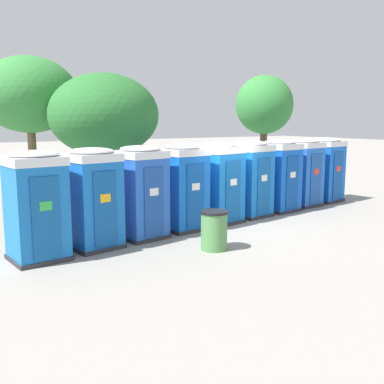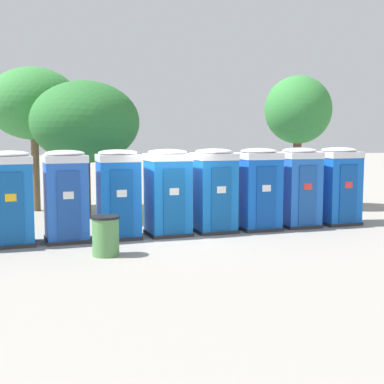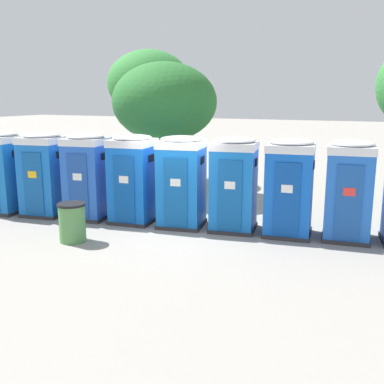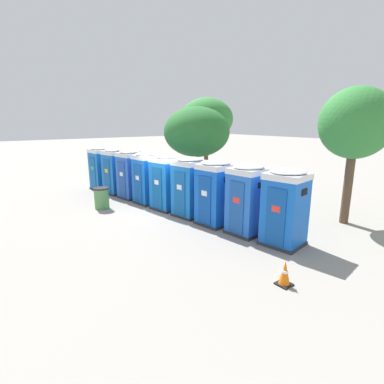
{
  "view_description": "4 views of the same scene",
  "coord_description": "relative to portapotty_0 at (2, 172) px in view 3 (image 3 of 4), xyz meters",
  "views": [
    {
      "loc": [
        -8.2,
        -11.08,
        3.19
      ],
      "look_at": [
        -1.15,
        0.06,
        1.09
      ],
      "focal_mm": 42.0,
      "sensor_mm": 36.0,
      "label": 1
    },
    {
      "loc": [
        -2.26,
        -15.24,
        2.99
      ],
      "look_at": [
        0.72,
        0.33,
        1.25
      ],
      "focal_mm": 50.0,
      "sensor_mm": 36.0,
      "label": 2
    },
    {
      "loc": [
        5.28,
        -10.8,
        3.58
      ],
      "look_at": [
        0.26,
        0.26,
        0.99
      ],
      "focal_mm": 42.0,
      "sensor_mm": 36.0,
      "label": 3
    },
    {
      "loc": [
        11.41,
        -6.86,
        3.99
      ],
      "look_at": [
        1.58,
        0.45,
        1.08
      ],
      "focal_mm": 28.0,
      "sensor_mm": 36.0,
      "label": 4
    }
  ],
  "objects": [
    {
      "name": "portapotty_6",
      "position": [
        8.7,
        1.28,
        0.0
      ],
      "size": [
        1.35,
        1.33,
        2.54
      ],
      "color": "#2D2D33",
      "rests_on": "ground"
    },
    {
      "name": "portapotty_4",
      "position": [
        5.79,
        0.88,
        0.0
      ],
      "size": [
        1.4,
        1.39,
        2.54
      ],
      "color": "#2D2D33",
      "rests_on": "ground"
    },
    {
      "name": "portapotty_5",
      "position": [
        7.24,
        1.12,
        0.0
      ],
      "size": [
        1.37,
        1.37,
        2.54
      ],
      "color": "#2D2D33",
      "rests_on": "ground"
    },
    {
      "name": "ground_plane",
      "position": [
        5.82,
        0.68,
        -1.28
      ],
      "size": [
        120.0,
        120.0,
        0.0
      ],
      "primitive_type": "plane",
      "color": "gray"
    },
    {
      "name": "trash_can",
      "position": [
        3.9,
        -1.51,
        -0.79
      ],
      "size": [
        0.7,
        0.7,
        0.98
      ],
      "color": "#518C4C",
      "rests_on": "ground"
    },
    {
      "name": "street_tree_2",
      "position": [
        1.5,
        6.72,
        2.81
      ],
      "size": [
        3.49,
        3.49,
        5.49
      ],
      "color": "brown",
      "rests_on": "ground"
    },
    {
      "name": "portapotty_1",
      "position": [
        1.44,
        0.27,
        0.0
      ],
      "size": [
        1.38,
        1.38,
        2.54
      ],
      "color": "#2D2D33",
      "rests_on": "ground"
    },
    {
      "name": "portapotty_3",
      "position": [
        4.34,
        0.7,
        0.0
      ],
      "size": [
        1.31,
        1.32,
        2.54
      ],
      "color": "#2D2D33",
      "rests_on": "ground"
    },
    {
      "name": "portapotty_2",
      "position": [
        2.89,
        0.5,
        0.0
      ],
      "size": [
        1.34,
        1.37,
        2.54
      ],
      "color": "#2D2D33",
      "rests_on": "ground"
    },
    {
      "name": "street_tree_1",
      "position": [
        3.43,
        4.43,
        2.09
      ],
      "size": [
        3.76,
        3.76,
        4.8
      ],
      "color": "#4C3826",
      "rests_on": "ground"
    },
    {
      "name": "portapotty_0",
      "position": [
        0.0,
        0.0,
        0.0
      ],
      "size": [
        1.35,
        1.32,
        2.54
      ],
      "color": "#2D2D33",
      "rests_on": "ground"
    },
    {
      "name": "portapotty_7",
      "position": [
        10.14,
        1.54,
        0.0
      ],
      "size": [
        1.27,
        1.31,
        2.54
      ],
      "color": "#2D2D33",
      "rests_on": "ground"
    }
  ]
}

